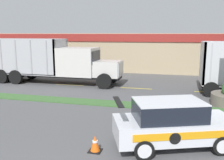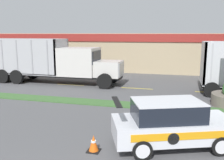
{
  "view_description": "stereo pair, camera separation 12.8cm",
  "coord_description": "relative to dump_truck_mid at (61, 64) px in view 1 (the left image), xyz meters",
  "views": [
    {
      "loc": [
        3.82,
        -3.44,
        4.07
      ],
      "look_at": [
        0.38,
        10.12,
        1.46
      ],
      "focal_mm": 40.0,
      "sensor_mm": 36.0,
      "label": 1
    },
    {
      "loc": [
        3.95,
        -3.41,
        4.07
      ],
      "look_at": [
        0.38,
        10.12,
        1.46
      ],
      "focal_mm": 40.0,
      "sensor_mm": 36.0,
      "label": 2
    }
  ],
  "objects": [
    {
      "name": "rally_car",
      "position": [
        9.14,
        -9.91,
        -0.73
      ],
      "size": [
        4.69,
        3.21,
        1.78
      ],
      "color": "silver",
      "rests_on": "ground_plane"
    },
    {
      "name": "traffic_cone",
      "position": [
        6.54,
        -10.97,
        -1.34
      ],
      "size": [
        0.44,
        0.44,
        0.6
      ],
      "color": "black",
      "rests_on": "ground_plane"
    },
    {
      "name": "grass_verge",
      "position": [
        5.3,
        -5.04,
        -1.6
      ],
      "size": [
        120.0,
        1.21,
        0.06
      ],
      "primitive_type": "cube",
      "color": "#3D6633",
      "rests_on": "ground_plane"
    },
    {
      "name": "centre_line_3",
      "position": [
        -4.45,
        -0.43,
        -1.62
      ],
      "size": [
        2.4,
        0.14,
        0.01
      ],
      "primitive_type": "cube",
      "color": "yellow",
      "rests_on": "ground_plane"
    },
    {
      "name": "dump_truck_mid",
      "position": [
        0.0,
        0.0,
        0.0
      ],
      "size": [
        11.84,
        2.7,
        3.65
      ],
      "color": "black",
      "rests_on": "ground_plane"
    },
    {
      "name": "centre_line_4",
      "position": [
        0.95,
        -0.43,
        -1.62
      ],
      "size": [
        2.4,
        0.14,
        0.01
      ],
      "primitive_type": "cube",
      "color": "yellow",
      "rests_on": "ground_plane"
    },
    {
      "name": "centre_line_6",
      "position": [
        11.75,
        -0.43,
        -1.62
      ],
      "size": [
        2.4,
        0.14,
        0.01
      ],
      "primitive_type": "cube",
      "color": "yellow",
      "rests_on": "ground_plane"
    },
    {
      "name": "centre_line_5",
      "position": [
        6.35,
        -0.43,
        -1.62
      ],
      "size": [
        2.4,
        0.14,
        0.01
      ],
      "primitive_type": "cube",
      "color": "yellow",
      "rests_on": "ground_plane"
    },
    {
      "name": "store_building_backdrop",
      "position": [
        3.6,
        12.73,
        0.43
      ],
      "size": [
        40.4,
        12.1,
        4.1
      ],
      "color": "tan",
      "rests_on": "ground_plane"
    }
  ]
}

